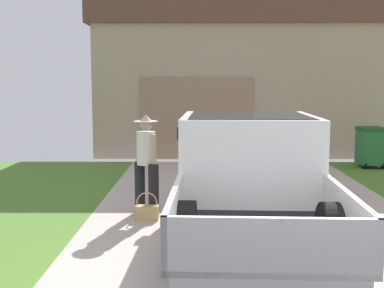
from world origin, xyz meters
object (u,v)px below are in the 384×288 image
at_px(pickup_truck, 248,177).
at_px(person_with_hat, 146,162).
at_px(wheeled_trash_bin, 371,146).
at_px(house_with_garage, 245,76).
at_px(handbag, 147,211).

height_order(pickup_truck, person_with_hat, pickup_truck).
bearing_deg(wheeled_trash_bin, house_with_garage, 126.03).
bearing_deg(person_with_hat, house_with_garage, 117.50).
distance_m(pickup_truck, person_with_hat, 1.70).
xyz_separation_m(house_with_garage, wheeled_trash_bin, (2.81, -3.87, -1.81)).
height_order(pickup_truck, house_with_garage, house_with_garage).
distance_m(handbag, wheeled_trash_bin, 7.13).
bearing_deg(pickup_truck, handbag, 169.84).
xyz_separation_m(person_with_hat, wheeled_trash_bin, (5.22, 4.56, -0.31)).
bearing_deg(handbag, house_with_garage, 74.83).
height_order(person_with_hat, wheeled_trash_bin, person_with_hat).
xyz_separation_m(person_with_hat, handbag, (0.03, -0.32, -0.73)).
bearing_deg(person_with_hat, pickup_truck, 20.68).
bearing_deg(pickup_truck, person_with_hat, 159.51).
height_order(pickup_truck, wheeled_trash_bin, pickup_truck).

